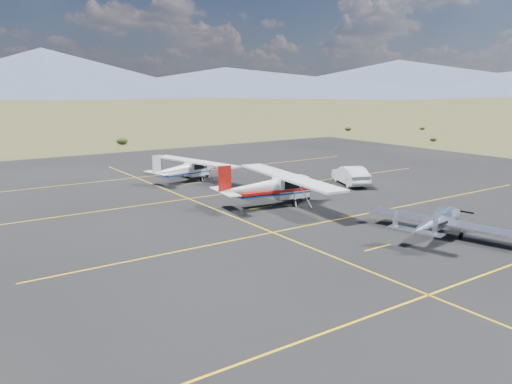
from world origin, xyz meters
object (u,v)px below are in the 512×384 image
object	(u,v)px
aircraft_low_wing	(438,221)
aircraft_plain	(186,168)
aircraft_cessna	(273,186)
sedan	(351,175)

from	to	relation	value
aircraft_low_wing	aircraft_plain	world-z (taller)	aircraft_plain
aircraft_cessna	aircraft_plain	distance (m)	12.14
aircraft_low_wing	aircraft_cessna	world-z (taller)	aircraft_cessna
aircraft_plain	sedan	world-z (taller)	aircraft_plain
aircraft_low_wing	sedan	world-z (taller)	aircraft_low_wing
aircraft_low_wing	aircraft_cessna	bearing A→B (deg)	91.16
aircraft_cessna	aircraft_plain	xyz separation A→B (m)	(-1.01, 12.10, -0.21)
aircraft_cessna	sedan	distance (m)	10.52
sedan	aircraft_cessna	bearing A→B (deg)	36.10
aircraft_cessna	sedan	xyz separation A→B (m)	(10.22, 2.40, -0.57)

